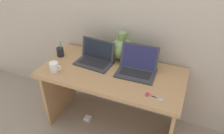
% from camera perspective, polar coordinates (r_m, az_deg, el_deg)
% --- Properties ---
extents(ground_plane, '(6.00, 6.00, 0.00)m').
position_cam_1_polar(ground_plane, '(2.49, 0.00, -14.66)').
color(ground_plane, gray).
extents(back_wall, '(4.40, 0.04, 2.40)m').
position_cam_1_polar(back_wall, '(2.10, 3.85, 15.21)').
color(back_wall, '#BCAD99').
rests_on(back_wall, ground).
extents(desk, '(1.33, 0.64, 0.71)m').
position_cam_1_polar(desk, '(2.11, 0.00, -4.71)').
color(desk, '#AD7F51').
rests_on(desk, ground).
extents(laptop_left, '(0.36, 0.25, 0.22)m').
position_cam_1_polar(laptop_left, '(2.13, -4.28, 2.67)').
color(laptop_left, '#333338').
rests_on(laptop_left, desk).
extents(laptop_right, '(0.35, 0.27, 0.24)m').
position_cam_1_polar(laptop_right, '(2.00, 6.63, 0.34)').
color(laptop_right, '#333338').
rests_on(laptop_right, desk).
extents(green_vase, '(0.23, 0.23, 0.28)m').
position_cam_1_polar(green_vase, '(2.17, 2.61, 4.90)').
color(green_vase, '#75934C').
rests_on(green_vase, desk).
extents(coffee_mug, '(0.12, 0.08, 0.09)m').
position_cam_1_polar(coffee_mug, '(2.07, -14.81, -0.00)').
color(coffee_mug, white).
rests_on(coffee_mug, desk).
extents(pen_cup, '(0.07, 0.07, 0.17)m').
position_cam_1_polar(pen_cup, '(2.30, -13.32, 3.87)').
color(pen_cup, black).
rests_on(pen_cup, desk).
extents(scissors, '(0.15, 0.06, 0.01)m').
position_cam_1_polar(scissors, '(1.78, 10.05, -7.35)').
color(scissors, '#B7B7BC').
rests_on(scissors, desk).
extents(power_brick, '(0.07, 0.07, 0.03)m').
position_cam_1_polar(power_brick, '(2.55, -6.35, -13.14)').
color(power_brick, white).
rests_on(power_brick, ground).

